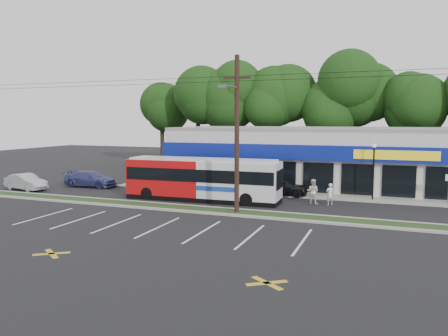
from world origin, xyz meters
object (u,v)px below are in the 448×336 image
lamp_post (374,165)px  car_dark (280,186)px  pedestrian_a (330,194)px  pedestrian_b (313,192)px  metrobus (202,178)px  car_blue (91,179)px  car_silver (26,182)px  utility_pole (234,129)px

lamp_post → car_dark: lamp_post is taller
pedestrian_a → pedestrian_b: bearing=-35.8°
metrobus → car_blue: size_ratio=2.43×
car_blue → pedestrian_a: size_ratio=3.13×
lamp_post → metrobus: 12.71m
car_silver → metrobus: bearing=-75.9°
car_blue → utility_pole: bearing=-113.2°
car_silver → pedestrian_b: (24.03, 2.50, 0.20)m
lamp_post → metrobus: lamp_post is taller
car_dark → pedestrian_a: 4.92m
utility_pole → pedestrian_a: bearing=43.2°
pedestrian_a → lamp_post: bearing=-170.4°
lamp_post → metrobus: (-11.92, -4.30, -1.00)m
metrobus → pedestrian_a: size_ratio=7.58×
car_dark → pedestrian_b: size_ratio=2.51×
car_blue → pedestrian_a: 21.26m
utility_pole → car_silver: (-19.83, 2.57, -4.72)m
metrobus → pedestrian_a: metrobus is taller
pedestrian_b → pedestrian_a: bearing=-174.9°
lamp_post → car_dark: (-7.00, -0.30, -1.91)m
utility_pole → metrobus: (-3.75, 3.57, -3.75)m
utility_pole → pedestrian_b: (4.19, 5.07, -4.52)m
car_silver → pedestrian_b: 24.16m
pedestrian_a → car_blue: bearing=-38.5°
pedestrian_b → metrobus: bearing=15.8°
utility_pole → car_blue: 17.60m
utility_pole → car_dark: size_ratio=11.15×
utility_pole → lamp_post: size_ratio=11.76×
car_dark → pedestrian_b: pedestrian_b is taller
car_silver → car_blue: size_ratio=0.87×
utility_pole → metrobus: size_ratio=4.25×
utility_pole → car_dark: 8.96m
metrobus → car_blue: (-12.08, 2.50, -0.96)m
lamp_post → car_silver: bearing=-169.3°
car_blue → car_dark: bearing=-87.2°
car_dark → pedestrian_a: (4.24, -2.50, 0.01)m
metrobus → car_silver: 16.14m
utility_pole → car_silver: 20.55m
car_silver → car_blue: car_blue is taller
car_silver → lamp_post: bearing=-68.8°
utility_pole → car_dark: utility_pole is taller
lamp_post → pedestrian_b: bearing=-144.8°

